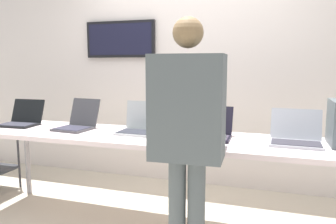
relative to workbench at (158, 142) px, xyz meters
name	(u,v)px	position (x,y,z in m)	size (l,w,h in m)	color
back_wall	(190,74)	(-0.02, 1.13, 0.53)	(8.00, 0.11, 2.52)	silver
workbench	(158,142)	(0.00, 0.00, 0.00)	(3.35, 0.70, 0.79)	silver
laptop_station_0	(22,119)	(-1.45, 0.06, 0.11)	(0.36, 0.34, 0.24)	black
laptop_station_1	(77,122)	(-0.81, 0.06, 0.11)	(0.34, 0.39, 0.27)	#3B3B3E
laptop_station_2	(141,126)	(-0.18, 0.08, 0.11)	(0.37, 0.30, 0.27)	#B0B7B7
laptop_station_3	(210,131)	(0.43, 0.07, 0.10)	(0.34, 0.38, 0.24)	black
laptop_station_4	(296,136)	(1.07, 0.06, 0.11)	(0.38, 0.34, 0.25)	#ABAEB8
person	(188,126)	(0.41, -0.62, 0.26)	(0.45, 0.60, 1.65)	#545C5F
paper_sheet	(250,147)	(0.76, -0.17, 0.05)	(0.28, 0.34, 0.00)	white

